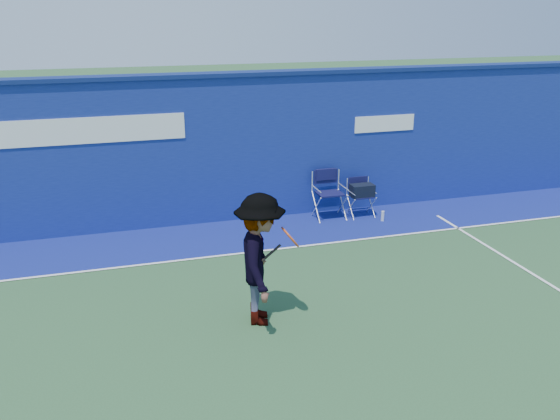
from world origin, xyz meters
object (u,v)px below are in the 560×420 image
object	(u,v)px
water_bottle	(383,216)
tennis_player	(260,260)
directors_chair_left	(329,203)
directors_chair_right	(361,201)

from	to	relation	value
water_bottle	tennis_player	size ratio (longest dim) A/B	0.12
directors_chair_left	water_bottle	xyz separation A→B (m)	(1.02, -0.53, -0.23)
directors_chair_left	directors_chair_right	size ratio (longest dim) A/B	1.24
directors_chair_right	water_bottle	size ratio (longest dim) A/B	3.71
directors_chair_right	directors_chair_left	bearing A→B (deg)	172.32
directors_chair_left	tennis_player	size ratio (longest dim) A/B	0.53
water_bottle	directors_chair_right	bearing A→B (deg)	125.47
directors_chair_right	tennis_player	world-z (taller)	tennis_player
directors_chair_right	water_bottle	bearing A→B (deg)	-54.53
water_bottle	tennis_player	world-z (taller)	tennis_player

